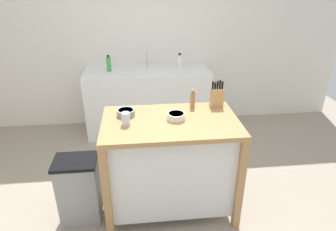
{
  "coord_description": "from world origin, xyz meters",
  "views": [
    {
      "loc": [
        -0.04,
        -2.04,
        2.03
      ],
      "look_at": [
        0.22,
        0.37,
        0.87
      ],
      "focal_mm": 31.67,
      "sensor_mm": 36.0,
      "label": 1
    }
  ],
  "objects_px": {
    "trash_bin": "(79,190)",
    "bowl_ceramic_wide": "(126,113)",
    "bowl_stoneware_deep": "(176,116)",
    "pepper_grinder": "(193,99)",
    "kitchen_island": "(170,161)",
    "bottle_dish_soap": "(180,61)",
    "sink_faucet": "(147,59)",
    "drinking_cup": "(126,119)",
    "knife_block": "(217,97)",
    "bottle_hand_soap": "(109,64)"
  },
  "relations": [
    {
      "from": "drinking_cup",
      "to": "pepper_grinder",
      "type": "distance_m",
      "value": 0.66
    },
    {
      "from": "knife_block",
      "to": "pepper_grinder",
      "type": "height_order",
      "value": "knife_block"
    },
    {
      "from": "kitchen_island",
      "to": "bottle_dish_soap",
      "type": "height_order",
      "value": "bottle_dish_soap"
    },
    {
      "from": "trash_bin",
      "to": "bottle_dish_soap",
      "type": "xyz_separation_m",
      "value": [
        1.13,
        1.72,
        0.66
      ]
    },
    {
      "from": "bowl_stoneware_deep",
      "to": "trash_bin",
      "type": "bearing_deg",
      "value": -174.37
    },
    {
      "from": "knife_block",
      "to": "bottle_hand_soap",
      "type": "distance_m",
      "value": 1.74
    },
    {
      "from": "bowl_ceramic_wide",
      "to": "pepper_grinder",
      "type": "height_order",
      "value": "pepper_grinder"
    },
    {
      "from": "bowl_stoneware_deep",
      "to": "bottle_dish_soap",
      "type": "relative_size",
      "value": 0.75
    },
    {
      "from": "kitchen_island",
      "to": "sink_faucet",
      "type": "relative_size",
      "value": 5.22
    },
    {
      "from": "knife_block",
      "to": "bottle_dish_soap",
      "type": "height_order",
      "value": "knife_block"
    },
    {
      "from": "bowl_stoneware_deep",
      "to": "trash_bin",
      "type": "height_order",
      "value": "bowl_stoneware_deep"
    },
    {
      "from": "kitchen_island",
      "to": "trash_bin",
      "type": "bearing_deg",
      "value": -175.14
    },
    {
      "from": "bowl_ceramic_wide",
      "to": "bottle_hand_soap",
      "type": "distance_m",
      "value": 1.5
    },
    {
      "from": "bowl_stoneware_deep",
      "to": "knife_block",
      "type": "bearing_deg",
      "value": 29.89
    },
    {
      "from": "bowl_ceramic_wide",
      "to": "drinking_cup",
      "type": "height_order",
      "value": "drinking_cup"
    },
    {
      "from": "kitchen_island",
      "to": "bottle_hand_soap",
      "type": "bearing_deg",
      "value": 111.14
    },
    {
      "from": "trash_bin",
      "to": "kitchen_island",
      "type": "bearing_deg",
      "value": 4.86
    },
    {
      "from": "kitchen_island",
      "to": "bottle_dish_soap",
      "type": "distance_m",
      "value": 1.74
    },
    {
      "from": "bottle_hand_soap",
      "to": "knife_block",
      "type": "bearing_deg",
      "value": -51.7
    },
    {
      "from": "bottle_dish_soap",
      "to": "bottle_hand_soap",
      "type": "height_order",
      "value": "bottle_hand_soap"
    },
    {
      "from": "drinking_cup",
      "to": "pepper_grinder",
      "type": "height_order",
      "value": "pepper_grinder"
    },
    {
      "from": "knife_block",
      "to": "pepper_grinder",
      "type": "xyz_separation_m",
      "value": [
        -0.22,
        -0.0,
        -0.01
      ]
    },
    {
      "from": "bowl_ceramic_wide",
      "to": "bowl_stoneware_deep",
      "type": "height_order",
      "value": "bowl_stoneware_deep"
    },
    {
      "from": "knife_block",
      "to": "bottle_hand_soap",
      "type": "height_order",
      "value": "knife_block"
    },
    {
      "from": "pepper_grinder",
      "to": "trash_bin",
      "type": "height_order",
      "value": "pepper_grinder"
    },
    {
      "from": "bowl_stoneware_deep",
      "to": "pepper_grinder",
      "type": "height_order",
      "value": "pepper_grinder"
    },
    {
      "from": "pepper_grinder",
      "to": "sink_faucet",
      "type": "relative_size",
      "value": 0.82
    },
    {
      "from": "drinking_cup",
      "to": "pepper_grinder",
      "type": "relative_size",
      "value": 0.59
    },
    {
      "from": "pepper_grinder",
      "to": "sink_faucet",
      "type": "bearing_deg",
      "value": 103.43
    },
    {
      "from": "kitchen_island",
      "to": "bowl_stoneware_deep",
      "type": "distance_m",
      "value": 0.44
    },
    {
      "from": "kitchen_island",
      "to": "knife_block",
      "type": "distance_m",
      "value": 0.72
    },
    {
      "from": "pepper_grinder",
      "to": "bowl_stoneware_deep",
      "type": "bearing_deg",
      "value": -128.09
    },
    {
      "from": "trash_bin",
      "to": "bottle_dish_soap",
      "type": "bearing_deg",
      "value": 56.81
    },
    {
      "from": "drinking_cup",
      "to": "bottle_dish_soap",
      "type": "height_order",
      "value": "bottle_dish_soap"
    },
    {
      "from": "knife_block",
      "to": "sink_faucet",
      "type": "height_order",
      "value": "knife_block"
    },
    {
      "from": "knife_block",
      "to": "bowl_stoneware_deep",
      "type": "relative_size",
      "value": 1.63
    },
    {
      "from": "drinking_cup",
      "to": "trash_bin",
      "type": "xyz_separation_m",
      "value": [
        -0.45,
        -0.03,
        -0.66
      ]
    },
    {
      "from": "bowl_ceramic_wide",
      "to": "kitchen_island",
      "type": "bearing_deg",
      "value": -19.75
    },
    {
      "from": "drinking_cup",
      "to": "trash_bin",
      "type": "height_order",
      "value": "drinking_cup"
    },
    {
      "from": "knife_block",
      "to": "bowl_stoneware_deep",
      "type": "height_order",
      "value": "knife_block"
    },
    {
      "from": "kitchen_island",
      "to": "bottle_hand_soap",
      "type": "distance_m",
      "value": 1.79
    },
    {
      "from": "knife_block",
      "to": "trash_bin",
      "type": "bearing_deg",
      "value": -165.93
    },
    {
      "from": "pepper_grinder",
      "to": "bottle_hand_soap",
      "type": "bearing_deg",
      "value": 122.0
    },
    {
      "from": "knife_block",
      "to": "drinking_cup",
      "type": "xyz_separation_m",
      "value": [
        -0.82,
        -0.29,
        -0.04
      ]
    },
    {
      "from": "trash_bin",
      "to": "bowl_ceramic_wide",
      "type": "bearing_deg",
      "value": 24.71
    },
    {
      "from": "drinking_cup",
      "to": "bottle_hand_soap",
      "type": "distance_m",
      "value": 1.67
    },
    {
      "from": "drinking_cup",
      "to": "bowl_ceramic_wide",
      "type": "bearing_deg",
      "value": 91.48
    },
    {
      "from": "bowl_ceramic_wide",
      "to": "pepper_grinder",
      "type": "bearing_deg",
      "value": 10.6
    },
    {
      "from": "knife_block",
      "to": "bottle_dish_soap",
      "type": "relative_size",
      "value": 1.22
    },
    {
      "from": "pepper_grinder",
      "to": "bowl_ceramic_wide",
      "type": "bearing_deg",
      "value": -169.4
    }
  ]
}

